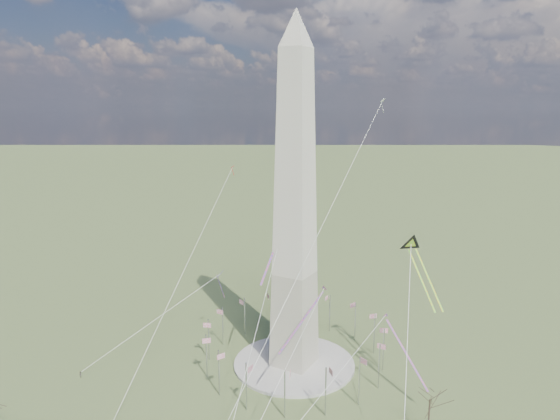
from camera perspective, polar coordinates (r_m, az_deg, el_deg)
The scene contains 13 objects.
ground at distance 156.04m, azimuth 1.63°, elevation -17.24°, with size 2000.00×2000.00×0.00m, color #516130.
plaza at distance 155.85m, azimuth 1.63°, elevation -17.11°, with size 36.00×36.00×0.80m, color #A7A399.
washington_monument at distance 139.28m, azimuth 1.74°, elevation 0.29°, with size 15.56×15.56×100.00m.
flagpole_ring at distance 152.65m, azimuth 1.65°, elevation -14.85°, with size 54.40×54.40×13.00m.
tree_near at distance 127.56m, azimuth 16.79°, elevation -19.77°, with size 7.99×7.99×13.98m.
person_west at distance 159.89m, azimuth -21.82°, elevation -17.03°, with size 0.84×0.66×1.74m, color gray.
kite_delta_black at distance 140.02m, azimuth 14.93°, elevation -4.21°, with size 15.76×17.45×15.81m.
kite_diamond_purple at distance 161.51m, azimuth -6.83°, elevation -7.59°, with size 2.08×3.23×9.87m.
kite_streamer_left at distance 132.04m, azimuth 3.27°, elevation -11.52°, with size 5.18×18.54×12.88m.
kite_streamer_mid at distance 142.90m, azimuth -0.33°, elevation -3.56°, with size 5.23×21.18×14.65m.
kite_streamer_right at distance 142.77m, azimuth 13.53°, elevation -14.42°, with size 16.37×13.08×13.59m.
kite_small_red at distance 193.68m, azimuth -5.44°, elevation 4.77°, with size 1.13×1.58×3.98m.
kite_small_white at distance 175.17m, azimuth 11.63°, elevation 11.97°, with size 1.57×2.34×4.96m.
Camera 1 is at (63.08, -121.06, 75.59)m, focal length 32.00 mm.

